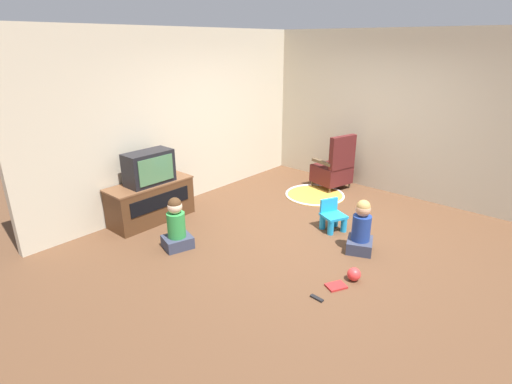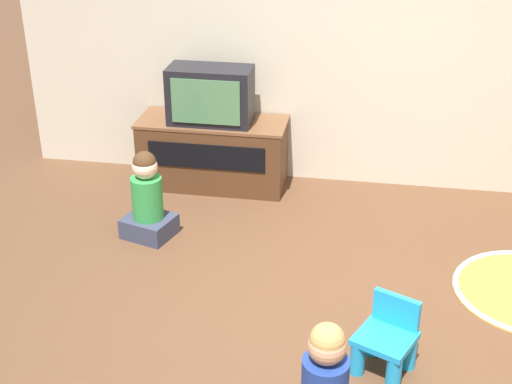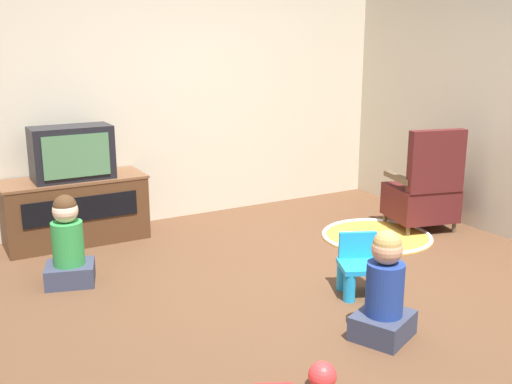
# 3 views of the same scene
# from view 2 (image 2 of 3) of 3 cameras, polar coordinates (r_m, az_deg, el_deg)

# --- Properties ---
(ground_plane) EXTENTS (30.00, 30.00, 0.00)m
(ground_plane) POSITION_cam_2_polar(r_m,az_deg,el_deg) (4.39, 7.26, -12.05)
(ground_plane) COLOR brown
(wall_back) EXTENTS (5.32, 0.12, 2.71)m
(wall_back) POSITION_cam_2_polar(r_m,az_deg,el_deg) (5.97, 6.04, 13.16)
(wall_back) COLOR beige
(wall_back) RESTS_ON ground_plane
(tv_cabinet) EXTENTS (1.25, 0.51, 0.59)m
(tv_cabinet) POSITION_cam_2_polar(r_m,az_deg,el_deg) (6.12, -3.45, 3.25)
(tv_cabinet) COLOR #4C2D19
(tv_cabinet) RESTS_ON ground_plane
(television) EXTENTS (0.68, 0.35, 0.47)m
(television) POSITION_cam_2_polar(r_m,az_deg,el_deg) (5.90, -3.68, 7.72)
(television) COLOR black
(television) RESTS_ON tv_cabinet
(yellow_kid_chair) EXTENTS (0.40, 0.39, 0.43)m
(yellow_kid_chair) POSITION_cam_2_polar(r_m,az_deg,el_deg) (4.15, 10.36, -11.74)
(yellow_kid_chair) COLOR #1E99DB
(yellow_kid_chair) RESTS_ON ground_plane
(child_watching_center) EXTENTS (0.43, 0.40, 0.69)m
(child_watching_center) POSITION_cam_2_polar(r_m,az_deg,el_deg) (5.36, -8.69, -0.65)
(child_watching_center) COLOR #33384C
(child_watching_center) RESTS_ON ground_plane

